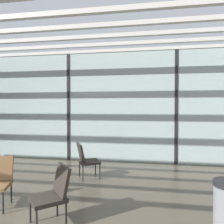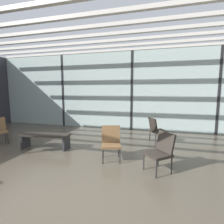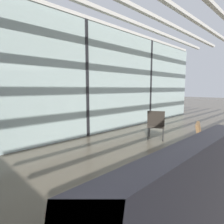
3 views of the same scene
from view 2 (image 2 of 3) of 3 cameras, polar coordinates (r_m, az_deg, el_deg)
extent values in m
plane|color=#4C4438|center=(3.26, -9.00, -26.10)|extent=(60.00, 60.00, 0.00)
cube|color=#A3B7B2|center=(7.76, 6.70, 7.09)|extent=(14.00, 0.08, 3.55)
cube|color=black|center=(8.97, -16.16, 6.87)|extent=(0.10, 0.12, 3.55)
cube|color=black|center=(7.76, 6.70, 7.09)|extent=(0.10, 0.12, 3.55)
cube|color=black|center=(8.03, 32.38, 6.02)|extent=(0.10, 0.12, 3.55)
cube|color=beige|center=(4.55, -0.85, 30.67)|extent=(13.72, 0.12, 0.10)
cube|color=beige|center=(5.20, 1.65, 27.57)|extent=(13.72, 0.12, 0.10)
cube|color=beige|center=(5.88, 3.50, 25.14)|extent=(13.72, 0.12, 0.10)
cube|color=beige|center=(6.57, 4.90, 23.20)|extent=(13.72, 0.12, 0.10)
cube|color=beige|center=(7.27, 6.01, 21.62)|extent=(13.72, 0.12, 0.10)
cube|color=beige|center=(7.97, 6.91, 20.31)|extent=(13.72, 0.12, 0.10)
ellipsoid|color=#B2BCD6|center=(13.24, 16.82, 7.62)|extent=(12.70, 3.89, 3.89)
sphere|color=gray|center=(14.32, -7.46, 7.81)|extent=(2.14, 2.14, 2.14)
sphere|color=black|center=(11.87, -0.21, 9.41)|extent=(0.28, 0.28, 0.28)
sphere|color=black|center=(11.67, 4.12, 9.43)|extent=(0.28, 0.28, 0.28)
sphere|color=black|center=(11.53, 8.57, 9.40)|extent=(0.28, 0.28, 0.28)
sphere|color=black|center=(11.46, 13.11, 9.30)|extent=(0.28, 0.28, 0.28)
sphere|color=black|center=(11.46, 17.67, 9.15)|extent=(0.28, 0.28, 0.28)
cube|color=#28231E|center=(3.95, 15.16, -13.63)|extent=(0.68, 0.68, 0.06)
cube|color=#28231E|center=(4.01, 17.63, -9.63)|extent=(0.42, 0.45, 0.44)
cylinder|color=black|center=(4.05, 10.69, -16.21)|extent=(0.03, 0.03, 0.37)
cylinder|color=black|center=(3.76, 14.74, -18.29)|extent=(0.03, 0.03, 0.37)
cylinder|color=black|center=(4.30, 15.33, -14.93)|extent=(0.03, 0.03, 0.37)
cylinder|color=black|center=(4.02, 19.47, -16.69)|extent=(0.03, 0.03, 0.37)
cube|color=#28231E|center=(6.07, 15.41, -6.25)|extent=(0.65, 0.65, 0.06)
cube|color=#28231E|center=(5.92, 13.67, -4.06)|extent=(0.36, 0.49, 0.44)
cylinder|color=black|center=(6.05, 18.08, -8.49)|extent=(0.03, 0.03, 0.37)
cylinder|color=black|center=(6.40, 16.07, -7.56)|extent=(0.03, 0.03, 0.37)
cylinder|color=black|center=(5.85, 14.54, -8.92)|extent=(0.03, 0.03, 0.37)
cylinder|color=black|center=(6.20, 12.68, -7.92)|extent=(0.03, 0.03, 0.37)
cube|color=brown|center=(4.40, -0.31, -11.15)|extent=(0.60, 0.60, 0.06)
cube|color=brown|center=(4.54, -0.41, -7.30)|extent=(0.50, 0.28, 0.44)
cylinder|color=black|center=(4.28, -3.11, -14.80)|extent=(0.03, 0.03, 0.37)
cylinder|color=black|center=(4.29, 2.69, -14.72)|extent=(0.03, 0.03, 0.37)
cylinder|color=black|center=(4.67, -3.04, -12.86)|extent=(0.03, 0.03, 0.37)
cylinder|color=black|center=(4.68, 2.24, -12.80)|extent=(0.03, 0.03, 0.37)
cylinder|color=black|center=(6.74, -31.73, -7.62)|extent=(0.03, 0.03, 0.37)
cylinder|color=black|center=(7.15, -32.32, -6.87)|extent=(0.03, 0.03, 0.37)
cube|color=#28231E|center=(5.61, -21.62, -7.20)|extent=(1.54, 0.60, 0.06)
cube|color=#262628|center=(6.01, -27.18, -8.85)|extent=(0.06, 0.36, 0.41)
cube|color=#262628|center=(5.38, -15.14, -10.12)|extent=(0.06, 0.36, 0.41)
camera|label=1|loc=(1.68, 81.00, 0.59)|focal=34.87mm
camera|label=3|loc=(5.56, -41.96, 2.40)|focal=29.61mm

